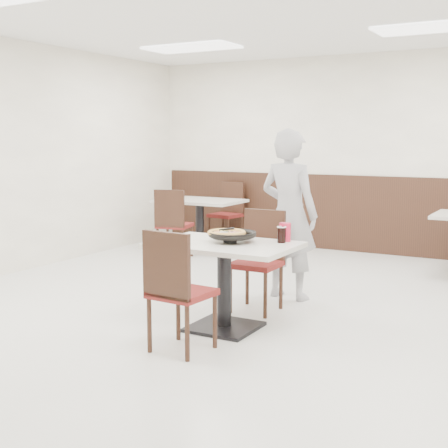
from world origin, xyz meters
The scene contains 23 objects.
floor centered at (0.00, 0.00, 0.00)m, with size 7.00×7.00×0.00m, color beige.
ceiling centered at (0.00, 0.00, 2.80)m, with size 7.00×7.00×0.00m, color white.
wall_back centered at (0.00, 3.50, 1.40)m, with size 6.00×0.04×2.80m, color beige.
wall_left centered at (-3.00, 0.00, 1.40)m, with size 0.04×7.00×2.80m, color beige.
wainscot_back centered at (0.00, 3.48, 0.55)m, with size 5.90×0.03×1.10m, color black.
fluo_panel_c centered at (-1.50, 1.80, 2.78)m, with size 1.20×0.60×0.02m, color white.
fluo_panel_d centered at (1.50, 1.80, 2.78)m, with size 1.20×0.60×0.02m, color white.
main_table centered at (0.35, -0.66, 0.38)m, with size 1.20×0.80×0.75m, color silver, non-canonical shape.
chair_near centered at (0.33, -1.29, 0.47)m, with size 0.42×0.42×0.95m, color black, non-canonical shape.
chair_far centered at (0.34, -0.02, 0.47)m, with size 0.42×0.42×0.95m, color black, non-canonical shape.
trivet centered at (0.39, -0.62, 0.77)m, with size 0.12×0.12×0.04m, color black.
pizza_pan centered at (0.39, -0.59, 0.79)m, with size 0.34×0.34×0.01m, color black.
pizza centered at (0.34, -0.60, 0.81)m, with size 0.31×0.31×0.02m, color gold.
pizza_server centered at (0.35, -0.66, 0.84)m, with size 0.07×0.09×0.00m, color white.
napkin centered at (-0.13, -0.75, 0.75)m, with size 0.17×0.17×0.00m, color white.
side_plate centered at (-0.12, -0.78, 0.76)m, with size 0.17×0.17×0.01m, color white.
fork centered at (-0.03, -0.74, 0.77)m, with size 0.02×0.16×0.00m, color white.
cola_glass centered at (0.77, -0.41, 0.81)m, with size 0.07×0.07×0.13m, color black.
red_cup centered at (0.77, -0.34, 0.83)m, with size 0.10×0.10×0.16m, color red.
diner_person centered at (0.41, 0.58, 0.86)m, with size 0.63×0.41×1.72m, color #ACACB1.
bg_table_left centered at (-1.78, 2.45, 0.38)m, with size 1.20×0.80×0.75m, color silver, non-canonical shape.
bg_chair_left_near centered at (-1.80, 1.81, 0.47)m, with size 0.42×0.42×0.95m, color black, non-canonical shape.
bg_chair_left_far centered at (-1.74, 3.13, 0.47)m, with size 0.42×0.42×0.95m, color black, non-canonical shape.
Camera 1 is at (2.88, -5.20, 1.63)m, focal length 50.00 mm.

